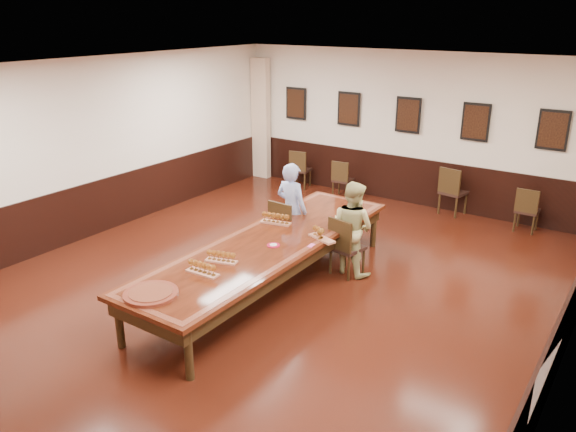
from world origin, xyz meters
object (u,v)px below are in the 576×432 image
Objects in this scene: chair_woman at (348,246)px; spare_chair_d at (527,209)px; chair_man at (288,228)px; conference_table at (269,250)px; carved_platter at (151,294)px; person_man at (292,210)px; person_woman at (352,228)px; spare_chair_b at (343,179)px; spare_chair_a at (301,168)px; spare_chair_c at (454,191)px.

chair_woman reaches higher than spare_chair_d.
chair_man is 0.20× the size of conference_table.
carved_platter is (-0.91, -3.22, 0.30)m from chair_woman.
person_man is at bearing 47.38° from spare_chair_d.
person_woman is (0.02, 0.10, 0.27)m from chair_woman.
person_man is at bearing 109.15° from conference_table.
spare_chair_b is at bearing -72.59° from person_man.
spare_chair_b is (1.20, -0.11, -0.03)m from spare_chair_a.
chair_man reaches higher than spare_chair_d.
conference_table is at bearing 112.49° from person_man.
chair_woman is at bearing 74.26° from carved_platter.
spare_chair_a is at bearing -36.48° from person_woman.
chair_man is at bearing 13.20° from person_woman.
chair_man is 4.02m from spare_chair_a.
carved_platter is (-2.81, -6.76, 0.34)m from spare_chair_d.
chair_woman is 1.21m from person_man.
spare_chair_c is 3.63m from person_woman.
person_man reaches higher than conference_table.
spare_chair_c reaches higher than spare_chair_d.
carved_platter is at bearing -94.79° from conference_table.
spare_chair_b is 0.17× the size of conference_table.
spare_chair_d is at bearing -107.64° from chair_woman.
chair_man is 1.12× the size of spare_chair_a.
spare_chair_d is at bearing -127.89° from chair_man.
carved_platter is at bearing 94.41° from spare_chair_b.
carved_platter is (-0.18, -2.13, 0.16)m from conference_table.
chair_man is at bearing 8.32° from chair_woman.
chair_woman is 1.13× the size of spare_chair_b.
spare_chair_d reaches higher than spare_chair_b.
spare_chair_c reaches higher than conference_table.
person_woman is at bearing -179.21° from person_man.
spare_chair_c is at bearing 79.05° from carved_platter.
person_man is 1.33m from conference_table.
carved_platter is at bearing 97.87° from chair_man.
spare_chair_d is at bearing -128.71° from person_man.
chair_woman is 4.03m from spare_chair_d.
person_man reaches higher than person_woman.
spare_chair_a is at bearing -56.70° from chair_man.
chair_woman is 1.32m from conference_table.
spare_chair_b reaches higher than conference_table.
person_woman is 1.41m from conference_table.
spare_chair_c is 0.20× the size of conference_table.
person_man reaches higher than spare_chair_b.
spare_chair_a is 1.20m from spare_chair_b.
spare_chair_b is at bearing -49.39° from chair_woman.
person_woman is 2.16× the size of carved_platter.
person_woman is (2.00, -3.32, 0.33)m from spare_chair_b.
carved_platter is (0.26, -3.26, 0.27)m from chair_man.
person_man is (-1.16, 0.15, 0.32)m from chair_woman.
person_woman is at bearing 74.41° from carved_platter.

